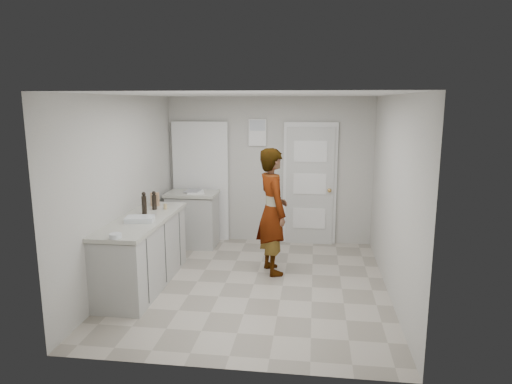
# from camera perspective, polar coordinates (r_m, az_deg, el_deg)

# --- Properties ---
(ground) EXTENTS (4.00, 4.00, 0.00)m
(ground) POSITION_cam_1_polar(r_m,az_deg,el_deg) (6.25, -0.28, -11.46)
(ground) COLOR gray
(ground) RESTS_ON ground
(room_shell) EXTENTS (4.00, 4.00, 4.00)m
(room_shell) POSITION_cam_1_polar(r_m,az_deg,el_deg) (7.85, 0.35, 1.04)
(room_shell) COLOR beige
(room_shell) RESTS_ON ground
(main_counter) EXTENTS (0.64, 1.96, 0.93)m
(main_counter) POSITION_cam_1_polar(r_m,az_deg,el_deg) (6.27, -13.90, -7.57)
(main_counter) COLOR #AFAFAB
(main_counter) RESTS_ON ground
(side_counter) EXTENTS (0.84, 0.61, 0.93)m
(side_counter) POSITION_cam_1_polar(r_m,az_deg,el_deg) (7.80, -7.91, -3.62)
(side_counter) COLOR #AFAFAB
(side_counter) RESTS_ON ground
(person) EXTENTS (0.66, 0.77, 1.79)m
(person) POSITION_cam_1_polar(r_m,az_deg,el_deg) (6.43, 2.08, -2.43)
(person) COLOR silver
(person) RESTS_ON ground
(cake_mix_box) EXTENTS (0.12, 0.06, 0.20)m
(cake_mix_box) POSITION_cam_1_polar(r_m,az_deg,el_deg) (6.77, -12.52, -0.90)
(cake_mix_box) COLOR #9F704F
(cake_mix_box) RESTS_ON main_counter
(spice_jar) EXTENTS (0.05, 0.05, 0.08)m
(spice_jar) POSITION_cam_1_polar(r_m,az_deg,el_deg) (6.54, -11.27, -1.79)
(spice_jar) COLOR tan
(spice_jar) RESTS_ON main_counter
(oil_cruet_a) EXTENTS (0.07, 0.07, 0.26)m
(oil_cruet_a) POSITION_cam_1_polar(r_m,az_deg,el_deg) (6.54, -12.61, -1.07)
(oil_cruet_a) COLOR black
(oil_cruet_a) RESTS_ON main_counter
(oil_cruet_b) EXTENTS (0.07, 0.07, 0.30)m
(oil_cruet_b) POSITION_cam_1_polar(r_m,az_deg,el_deg) (6.32, -13.82, -1.38)
(oil_cruet_b) COLOR black
(oil_cruet_b) RESTS_ON main_counter
(baking_dish) EXTENTS (0.38, 0.30, 0.06)m
(baking_dish) POSITION_cam_1_polar(r_m,az_deg,el_deg) (5.96, -14.31, -3.31)
(baking_dish) COLOR silver
(baking_dish) RESTS_ON main_counter
(egg_bowl) EXTENTS (0.13, 0.13, 0.05)m
(egg_bowl) POSITION_cam_1_polar(r_m,az_deg,el_deg) (5.31, -17.16, -5.27)
(egg_bowl) COLOR silver
(egg_bowl) RESTS_ON main_counter
(papers) EXTENTS (0.37, 0.42, 0.01)m
(papers) POSITION_cam_1_polar(r_m,az_deg,el_deg) (7.68, -7.59, 0.00)
(papers) COLOR white
(papers) RESTS_ON side_counter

